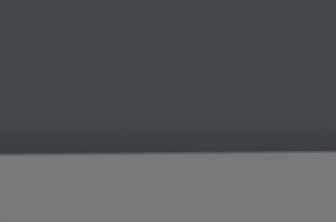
% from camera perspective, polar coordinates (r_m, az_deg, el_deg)
% --- Properties ---
extents(parking_meter, '(0.17, 0.18, 1.39)m').
position_cam_1_polar(parking_meter, '(4.11, 3.27, -2.07)').
color(parking_meter, slate).
rests_on(parking_meter, sidewalk_curb).
extents(pedestrian_at_meter, '(0.67, 0.37, 1.66)m').
position_cam_1_polar(pedestrian_at_meter, '(4.15, -5.79, -2.78)').
color(pedestrian_at_meter, slate).
rests_on(pedestrian_at_meter, sidewalk_curb).
extents(parked_sedan_gray, '(4.61, 1.84, 1.76)m').
position_cam_1_polar(parked_sedan_gray, '(2.42, -12.26, -8.87)').
color(parked_sedan_gray, slate).
rests_on(parked_sedan_gray, ground).
extents(background_railing, '(24.06, 0.06, 1.11)m').
position_cam_1_polar(background_railing, '(5.85, -4.32, -3.83)').
color(background_railing, gray).
rests_on(background_railing, sidewalk_curb).
extents(backdrop_wall, '(32.00, 0.50, 3.95)m').
position_cam_1_polar(backdrop_wall, '(7.81, -5.65, 4.57)').
color(backdrop_wall, gray).
rests_on(backdrop_wall, ground).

